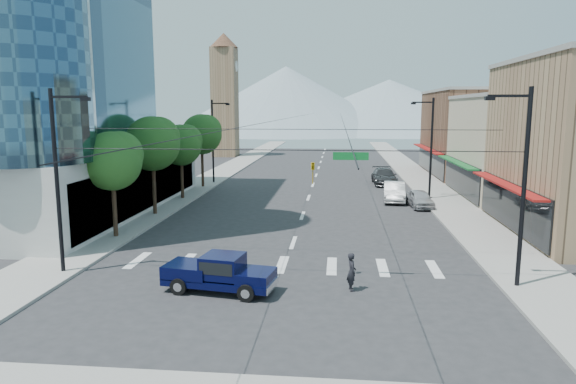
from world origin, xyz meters
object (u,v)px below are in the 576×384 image
object	(u,v)px
pedestrian	(352,272)
parked_car_far	(384,176)
parked_car_near	(420,199)
pickup_truck	(219,272)
parked_car_mid	(394,192)

from	to	relation	value
pedestrian	parked_car_far	world-z (taller)	pedestrian
parked_car_near	pickup_truck	bearing A→B (deg)	-125.37
pickup_truck	parked_car_far	bearing A→B (deg)	82.69
pedestrian	parked_car_far	xyz separation A→B (m)	(4.28, 33.11, -0.01)
parked_car_mid	parked_car_far	xyz separation A→B (m)	(0.00, 10.16, 0.02)
parked_car_near	parked_car_far	size ratio (longest dim) A/B	0.72
pedestrian	parked_car_mid	xyz separation A→B (m)	(4.28, 22.95, -0.02)
parked_car_near	parked_car_far	xyz separation A→B (m)	(-1.80, 12.86, 0.14)
pedestrian	parked_car_far	distance (m)	33.39
pickup_truck	parked_car_mid	bearing A→B (deg)	76.16
pedestrian	parked_car_near	size ratio (longest dim) A/B	0.41
pickup_truck	pedestrian	bearing A→B (deg)	16.16
pickup_truck	parked_car_far	world-z (taller)	parked_car_far
parked_car_mid	parked_car_far	world-z (taller)	parked_car_far
parked_car_mid	parked_car_far	distance (m)	10.16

